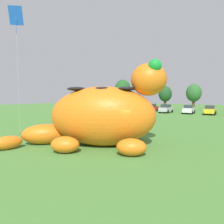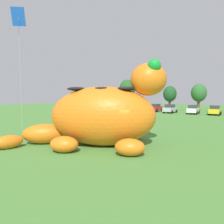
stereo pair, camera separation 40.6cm
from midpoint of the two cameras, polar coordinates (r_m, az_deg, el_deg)
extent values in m
plane|color=#4C8438|center=(13.63, 1.79, -9.62)|extent=(160.00, 160.00, 0.00)
ellipsoid|color=orange|center=(13.56, -3.44, -1.18)|extent=(7.86, 6.68, 3.97)
ellipsoid|color=orange|center=(13.37, 9.45, 9.02)|extent=(3.06, 2.99, 2.09)
sphere|color=green|center=(14.05, 10.66, 12.00)|extent=(0.84, 0.84, 0.84)
sphere|color=green|center=(12.91, 11.06, 12.68)|extent=(0.84, 0.84, 0.84)
ellipsoid|color=black|center=(13.33, 3.31, 6.58)|extent=(1.91, 2.02, 0.26)
ellipsoid|color=black|center=(13.50, -3.47, 6.55)|extent=(1.91, 2.02, 0.26)
ellipsoid|color=black|center=(13.91, -10.70, 6.41)|extent=(1.91, 2.02, 0.26)
ellipsoid|color=orange|center=(15.76, 4.95, -5.91)|extent=(2.08, 1.92, 0.97)
ellipsoid|color=orange|center=(11.45, 4.46, -9.84)|extent=(2.08, 1.92, 0.97)
ellipsoid|color=orange|center=(16.14, -9.04, -5.71)|extent=(2.08, 1.92, 0.97)
ellipsoid|color=orange|center=(12.35, -14.03, -8.90)|extent=(2.08, 1.92, 0.97)
ellipsoid|color=orange|center=(14.95, -19.01, -5.88)|extent=(3.22, 3.47, 1.39)
ellipsoid|color=orange|center=(14.41, -28.09, -7.63)|extent=(1.06, 1.91, 0.85)
cube|color=red|center=(45.61, 10.86, 1.04)|extent=(1.86, 4.17, 0.80)
cube|color=#2D333D|center=(45.44, 10.79, 1.92)|extent=(1.57, 2.03, 0.60)
cylinder|color=black|center=(47.14, 10.55, 0.67)|extent=(0.27, 0.65, 0.64)
cylinder|color=black|center=(46.46, 12.45, 0.58)|extent=(0.27, 0.65, 0.64)
cylinder|color=black|center=(44.85, 9.19, 0.50)|extent=(0.27, 0.65, 0.64)
cylinder|color=black|center=(44.13, 11.17, 0.41)|extent=(0.27, 0.65, 0.64)
cube|color=#B7BABF|center=(42.59, 14.72, 0.75)|extent=(1.91, 4.18, 0.80)
cube|color=#2D333D|center=(42.41, 14.67, 1.68)|extent=(1.60, 2.04, 0.60)
cylinder|color=black|center=(44.10, 14.23, 0.36)|extent=(0.27, 0.65, 0.64)
cylinder|color=black|center=(43.54, 16.33, 0.26)|extent=(0.27, 0.65, 0.64)
cylinder|color=black|center=(41.73, 13.02, 0.16)|extent=(0.27, 0.65, 0.64)
cylinder|color=black|center=(41.14, 15.22, 0.06)|extent=(0.27, 0.65, 0.64)
cube|color=white|center=(41.58, 20.55, 0.53)|extent=(2.24, 4.29, 0.80)
cube|color=#2D333D|center=(41.39, 20.55, 1.49)|extent=(1.75, 2.15, 0.60)
cylinder|color=black|center=(43.00, 19.70, 0.14)|extent=(0.32, 0.67, 0.64)
cylinder|color=black|center=(42.73, 21.94, 0.05)|extent=(0.32, 0.67, 0.64)
cylinder|color=black|center=(40.50, 19.06, -0.09)|extent=(0.32, 0.67, 0.64)
cylinder|color=black|center=(40.22, 21.44, -0.18)|extent=(0.32, 0.67, 0.64)
cube|color=yellow|center=(40.90, 25.66, 0.32)|extent=(2.15, 4.27, 0.80)
cube|color=#2D333D|center=(40.71, 25.67, 1.29)|extent=(1.71, 2.12, 0.60)
cylinder|color=black|center=(42.28, 24.66, -0.07)|extent=(0.31, 0.66, 0.64)
cylinder|color=black|center=(42.12, 26.96, -0.17)|extent=(0.31, 0.66, 0.64)
cylinder|color=black|center=(39.76, 24.25, -0.32)|extent=(0.31, 0.66, 0.64)
cylinder|color=black|center=(39.59, 26.69, -0.41)|extent=(0.31, 0.66, 0.64)
cylinder|color=brown|center=(59.36, 2.83, 2.57)|extent=(0.83, 0.83, 2.90)
ellipsoid|color=#235623|center=(59.37, 2.85, 6.43)|extent=(4.64, 4.64, 5.57)
cylinder|color=brown|center=(55.00, 14.51, 1.90)|extent=(0.61, 0.61, 2.13)
ellipsoid|color=#1E4C23|center=(54.96, 14.56, 4.96)|extent=(3.41, 3.41, 4.10)
cylinder|color=brown|center=(52.69, 21.77, 1.67)|extent=(0.64, 0.64, 2.23)
ellipsoid|color=#2D662D|center=(52.65, 21.86, 5.02)|extent=(3.57, 3.57, 4.28)
cylinder|color=black|center=(25.89, 4.63, -1.98)|extent=(0.26, 0.26, 0.88)
cube|color=gold|center=(25.82, 4.64, -0.35)|extent=(0.38, 0.22, 0.60)
sphere|color=beige|center=(25.79, 4.65, 0.58)|extent=(0.22, 0.22, 0.22)
cylinder|color=brown|center=(19.68, -25.08, -5.46)|extent=(0.06, 0.06, 0.15)
cylinder|color=silver|center=(19.50, -25.57, 9.33)|extent=(0.01, 0.01, 9.95)
cube|color=blue|center=(20.58, -26.06, 23.26)|extent=(1.13, 1.13, 1.44)
cylinder|color=blue|center=(20.30, -25.97, 20.86)|extent=(0.03, 0.03, 1.20)
camera|label=1|loc=(0.20, -90.81, -0.06)|focal=32.42mm
camera|label=2|loc=(0.20, 89.19, 0.06)|focal=32.42mm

